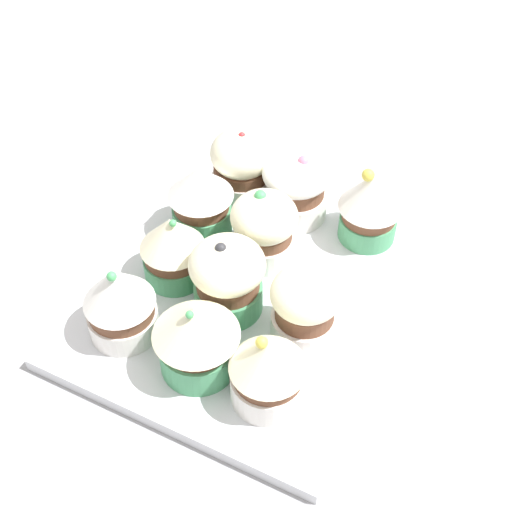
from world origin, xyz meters
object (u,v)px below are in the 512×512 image
object	(u,v)px
baking_tray	(256,284)
cupcake_9	(305,307)
cupcake_7	(198,337)
cupcake_10	(268,370)
cupcake_6	(228,277)
cupcake_2	(173,247)
cupcake_8	(371,204)
cupcake_3	(119,301)
cupcake_4	(296,186)
cupcake_1	(201,198)
cupcake_0	(242,165)
cupcake_5	(264,227)

from	to	relation	value
baking_tray	cupcake_9	distance (cm)	8.34
cupcake_7	cupcake_10	size ratio (longest dim) A/B	1.04
cupcake_6	cupcake_10	bearing A→B (deg)	46.55
cupcake_2	cupcake_8	size ratio (longest dim) A/B	0.89
baking_tray	cupcake_3	xyz separation A→B (cm)	(9.72, -7.13, 4.23)
cupcake_3	cupcake_4	bearing A→B (deg)	160.82
cupcake_4	cupcake_3	bearing A→B (deg)	-19.18
cupcake_6	cupcake_1	bearing A→B (deg)	-137.61
cupcake_0	cupcake_8	world-z (taller)	cupcake_8
cupcake_0	cupcake_3	world-z (taller)	same
cupcake_6	cupcake_3	bearing A→B (deg)	-46.92
cupcake_1	cupcake_7	size ratio (longest dim) A/B	1.01
cupcake_7	cupcake_8	xyz separation A→B (cm)	(-19.52, 6.55, 0.24)
cupcake_3	cupcake_0	bearing A→B (deg)	177.34
baking_tray	cupcake_4	size ratio (longest dim) A/B	4.62
cupcake_8	cupcake_10	bearing A→B (deg)	-1.88
cupcake_1	cupcake_2	bearing A→B (deg)	6.87
cupcake_4	cupcake_6	world-z (taller)	cupcake_6
cupcake_1	cupcake_2	size ratio (longest dim) A/B	1.05
cupcake_5	cupcake_9	world-z (taller)	cupcake_5
cupcake_5	cupcake_4	bearing A→B (deg)	178.40
baking_tray	cupcake_1	xyz separation A→B (cm)	(-3.52, -7.32, 4.42)
cupcake_3	cupcake_4	world-z (taller)	cupcake_3
baking_tray	cupcake_7	xyz separation A→B (cm)	(10.01, 0.12, 4.28)
cupcake_3	cupcake_10	bearing A→B (deg)	88.35
cupcake_0	cupcake_6	bearing A→B (deg)	22.71
cupcake_3	cupcake_5	xyz separation A→B (cm)	(-12.67, 6.45, -0.10)
baking_tray	cupcake_4	distance (cm)	10.17
baking_tray	cupcake_3	world-z (taller)	cupcake_3
cupcake_0	cupcake_10	xyz separation A→B (cm)	(19.59, 12.27, -0.32)
cupcake_2	cupcake_6	world-z (taller)	cupcake_6
baking_tray	cupcake_7	size ratio (longest dim) A/B	4.42
cupcake_0	cupcake_3	size ratio (longest dim) A/B	1.00
cupcake_6	cupcake_8	distance (cm)	15.15
cupcake_0	cupcake_7	bearing A→B (deg)	18.07
cupcake_5	cupcake_9	distance (cm)	9.55
cupcake_6	cupcake_8	bearing A→B (deg)	150.82
cupcake_7	cupcake_9	bearing A→B (deg)	136.17
cupcake_0	cupcake_5	world-z (taller)	cupcake_0
cupcake_1	cupcake_10	bearing A→B (deg)	44.41
cupcake_4	cupcake_6	bearing A→B (deg)	-0.92
cupcake_2	cupcake_9	distance (cm)	12.77
baking_tray	cupcake_1	world-z (taller)	cupcake_1
cupcake_1	cupcake_5	distance (cm)	6.67
cupcake_4	cupcake_9	xyz separation A→B (cm)	(13.08, 6.64, 0.24)
cupcake_6	cupcake_9	size ratio (longest dim) A/B	1.06
cupcake_7	cupcake_3	bearing A→B (deg)	-92.27
cupcake_3	cupcake_8	bearing A→B (deg)	144.33
cupcake_8	cupcake_6	bearing A→B (deg)	-29.18
cupcake_0	cupcake_9	distance (cm)	18.12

